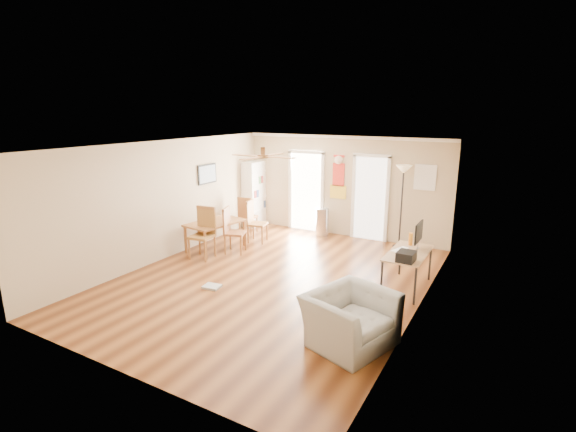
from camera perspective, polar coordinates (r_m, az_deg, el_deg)
The scene contains 30 objects.
floor at distance 8.30m, azimuth -2.05°, elevation -8.61°, with size 7.00×7.00×0.00m, color brown.
ceiling at distance 7.68m, azimuth -2.23°, elevation 9.58°, with size 5.50×7.00×0.00m, color silver, non-canonical shape.
wall_back at distance 10.96m, azimuth 7.47°, elevation 4.00°, with size 5.50×0.04×2.60m, color beige, non-canonical shape.
wall_front at distance 5.37m, azimuth -22.19°, elevation -7.80°, with size 5.50×0.04×2.60m, color beige, non-canonical shape.
wall_left at distance 9.59m, azimuth -16.31°, elevation 2.08°, with size 0.04×7.00×2.60m, color beige, non-canonical shape.
wall_right at distance 6.91m, azimuth 17.72°, elevation -2.59°, with size 0.04×7.00×2.60m, color beige, non-canonical shape.
crown_molding at distance 7.68m, azimuth -2.22°, elevation 9.28°, with size 5.50×7.00×0.08m, color white, non-canonical shape.
kitchen_doorway at distance 11.42m, azimuth 2.51°, elevation 3.24°, with size 0.90×0.10×2.10m, color white, non-canonical shape.
bathroom_doorway at distance 10.75m, azimuth 11.11°, elevation 2.29°, with size 0.80×0.10×2.10m, color white, non-canonical shape.
wall_decal at distance 10.95m, azimuth 6.87°, elevation 5.33°, with size 0.46×0.03×1.10m, color red.
ac_grille at distance 10.30m, azimuth 18.15°, elevation 5.01°, with size 0.50×0.04×0.60m, color white.
framed_poster at distance 10.51m, azimuth -10.93°, elevation 5.63°, with size 0.04×0.66×0.48m, color black.
ceiling_fan at distance 7.44m, azimuth -3.43°, elevation 8.10°, with size 1.24×1.24×0.20m, color #593819, non-canonical shape.
bookshelf at distance 11.96m, azimuth -4.50°, elevation 3.05°, with size 0.37×0.82×1.83m, color white, non-canonical shape.
dining_table at distance 10.08m, azimuth -9.81°, elevation -2.63°, with size 0.80×1.34×0.67m, color #915C2E, non-canonical shape.
dining_chair_right_a at distance 10.47m, azimuth -4.17°, elevation -0.78°, with size 0.43×0.43×1.04m, color #9C6632, non-canonical shape.
dining_chair_right_b at distance 9.73m, azimuth -7.20°, elevation -1.97°, with size 0.44×0.44×1.06m, color #91592F, non-canonical shape.
dining_chair_near at distance 9.46m, azimuth -11.66°, elevation -2.37°, with size 0.47×0.47×1.14m, color olive, non-canonical shape.
dining_chair_far at distance 11.28m, azimuth -5.45°, elevation 0.17°, with size 0.41×0.41×0.99m, color olive, non-canonical shape.
trash_can at distance 11.03m, azimuth 4.67°, elevation -0.82°, with size 0.34×0.34×0.74m, color #AEAEB0.
torchiere_lamp at distance 10.25m, azimuth 15.14°, elevation 1.16°, with size 0.37×0.37×1.99m, color black, non-canonical shape.
computer_desk at distance 8.09m, azimuth 15.87°, elevation -7.11°, with size 0.66×1.32×0.71m, color tan, non-canonical shape.
imac at distance 8.15m, azimuth 17.33°, elevation -2.56°, with size 0.07×0.54×0.51m, color black, non-canonical shape.
keyboard at distance 8.06m, azimuth 14.97°, elevation -4.41°, with size 0.13×0.40×0.01m, color white.
printer at distance 7.47m, azimuth 15.78°, elevation -5.31°, with size 0.28×0.33×0.17m, color black.
orange_bottle at distance 8.35m, azimuth 16.34°, elevation -3.02°, with size 0.08×0.08×0.24m, color orange.
wastebasket_a at distance 7.60m, azimuth 10.88°, elevation -9.94°, with size 0.25×0.25×0.29m, color silver.
wastebasket_b at distance 7.37m, azimuth 11.47°, elevation -10.65°, with size 0.27×0.27×0.31m, color silver.
floor_cloth at distance 8.05m, azimuth -10.30°, elevation -9.43°, with size 0.31×0.24×0.04m, color #A9AAA4.
armchair at distance 6.11m, azimuth 8.45°, elevation -13.68°, with size 1.15×1.01×0.75m, color #A2A29D.
Camera 1 is at (4.01, -6.52, 3.21)m, focal length 26.16 mm.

